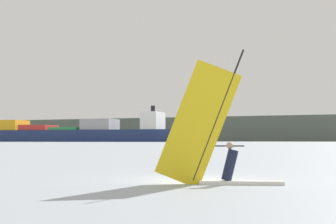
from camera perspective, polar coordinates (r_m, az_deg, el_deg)
ground_plane at (r=18.09m, az=3.27°, el=-7.52°), size 4000.00×4000.00×0.00m
windsurfer at (r=16.07m, az=5.61°, el=-4.15°), size 4.01×0.99×4.38m
cargo_ship at (r=508.54m, az=-10.46°, el=-2.28°), size 217.77×42.06×33.81m
distant_headland at (r=824.22m, az=-2.68°, el=-2.14°), size 673.08×297.88×32.77m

